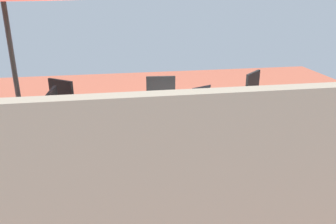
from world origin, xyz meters
The scene contains 11 objects.
ground_plane centered at (0.00, 0.00, -0.01)m, with size 10.00×10.00×0.02m, color #9E4C38.
dining_table centered at (0.00, 0.00, 0.71)m, with size 2.23×1.05×0.76m.
chair_northeast centered at (1.39, 0.71, 0.55)m, with size 0.59×0.59×0.98m.
chair_southwest centered at (-1.36, -0.68, 0.55)m, with size 0.59×0.59×0.98m.
chair_southeast centered at (1.39, -0.70, 0.55)m, with size 0.58×0.58×0.98m.
chair_northwest centered at (-1.39, 0.71, 0.55)m, with size 0.59×0.59×0.98m.
chair_north centered at (-0.04, 0.65, 0.55)m, with size 0.46×0.47×0.98m.
chair_east centered at (1.38, -0.04, 0.55)m, with size 0.48×0.46×0.98m.
chair_south centered at (0.01, -0.69, 0.55)m, with size 0.47×0.48×0.98m.
laptop centered at (-0.41, -0.01, 0.80)m, with size 0.39×0.36×0.21m.
cup centered at (0.42, -0.07, 0.81)m, with size 0.08×0.08×0.12m, color #286B33.
Camera 1 is at (0.73, 4.32, 2.20)m, focal length 36.02 mm.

